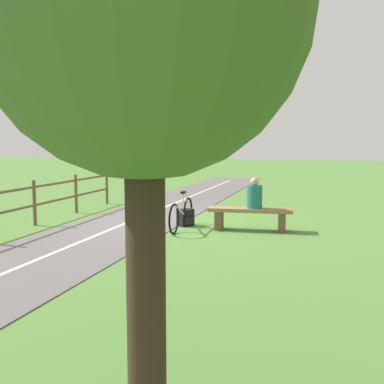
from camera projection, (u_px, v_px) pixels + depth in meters
ground_plane at (163, 223)px, 10.79m from camera, size 80.00×80.00×0.00m
paved_path at (31, 263)px, 7.20m from camera, size 2.96×36.03×0.02m
path_centre_line at (31, 262)px, 7.19m from camera, size 0.44×32.00×0.00m
bench at (250, 215)px, 9.87m from camera, size 1.86×0.58×0.49m
person_seated at (254, 195)px, 9.80m from camera, size 0.37×0.37×0.67m
bicycle at (181, 214)px, 9.94m from camera, size 0.08×1.74×0.84m
backpack at (186, 218)px, 10.41m from camera, size 0.41×0.43×0.39m
tree_by_path at (143, 15)px, 2.65m from camera, size 2.02×2.02×3.72m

